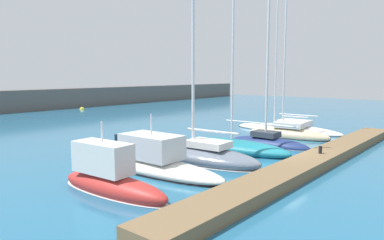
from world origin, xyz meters
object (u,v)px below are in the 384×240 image
object	(u,v)px
sailboat_teal_fourth	(234,146)
mooring_buoy_yellow	(82,109)
sailboat_slate_third	(198,154)
dock_bollard	(320,150)
sailboat_white_seventh	(288,129)
motorboat_red_nearest	(110,178)
motorboat_ivory_second	(149,161)
sailboat_navy_fifth	(269,142)
sailboat_sand_sixth	(288,133)

from	to	relation	value
sailboat_teal_fourth	mooring_buoy_yellow	distance (m)	35.25
sailboat_slate_third	dock_bollard	xyz separation A→B (m)	(4.18, -5.85, 0.35)
sailboat_slate_third	sailboat_white_seventh	size ratio (longest dim) A/B	1.07
motorboat_red_nearest	sailboat_slate_third	xyz separation A→B (m)	(7.05, 0.75, -0.21)
motorboat_ivory_second	sailboat_slate_third	world-z (taller)	sailboat_slate_third
motorboat_ivory_second	mooring_buoy_yellow	size ratio (longest dim) A/B	14.00
motorboat_ivory_second	dock_bollard	bearing A→B (deg)	-132.12
dock_bollard	sailboat_navy_fifth	bearing A→B (deg)	59.38
motorboat_ivory_second	sailboat_teal_fourth	world-z (taller)	sailboat_teal_fourth
sailboat_slate_third	dock_bollard	distance (m)	7.20
sailboat_navy_fifth	sailboat_sand_sixth	bearing A→B (deg)	-83.66
motorboat_ivory_second	sailboat_white_seventh	xyz separation A→B (m)	(17.70, 0.31, -0.30)
sailboat_navy_fifth	motorboat_red_nearest	bearing A→B (deg)	89.10
sailboat_teal_fourth	dock_bollard	xyz separation A→B (m)	(0.40, -5.73, 0.46)
sailboat_teal_fourth	sailboat_sand_sixth	bearing A→B (deg)	-96.38
sailboat_slate_third	sailboat_sand_sixth	world-z (taller)	sailboat_slate_third
sailboat_navy_fifth	sailboat_white_seventh	distance (m)	7.59
sailboat_sand_sixth	sailboat_white_seventh	xyz separation A→B (m)	(3.14, 1.53, -0.14)
motorboat_ivory_second	sailboat_slate_third	distance (m)	3.38
motorboat_red_nearest	mooring_buoy_yellow	xyz separation A→B (m)	(21.19, 34.33, -0.64)
sailboat_sand_sixth	sailboat_teal_fourth	bearing A→B (deg)	82.00
sailboat_white_seventh	mooring_buoy_yellow	xyz separation A→B (m)	(-0.25, 32.58, -0.19)
sailboat_teal_fourth	sailboat_navy_fifth	size ratio (longest dim) A/B	1.18
motorboat_red_nearest	dock_bollard	xyz separation A→B (m)	(11.24, -5.10, 0.14)
sailboat_teal_fourth	sailboat_white_seventh	size ratio (longest dim) A/B	0.88
sailboat_teal_fourth	sailboat_navy_fifth	world-z (taller)	sailboat_teal_fourth
sailboat_navy_fifth	sailboat_slate_third	bearing A→B (deg)	82.13
sailboat_navy_fifth	mooring_buoy_yellow	xyz separation A→B (m)	(7.07, 34.56, -0.27)
sailboat_sand_sixth	mooring_buoy_yellow	bearing A→B (deg)	-9.73
sailboat_white_seventh	sailboat_teal_fourth	bearing A→B (deg)	94.70
motorboat_red_nearest	sailboat_navy_fifth	bearing A→B (deg)	-94.98
sailboat_slate_third	sailboat_white_seventh	world-z (taller)	sailboat_slate_third
mooring_buoy_yellow	sailboat_teal_fourth	bearing A→B (deg)	-107.07
motorboat_red_nearest	dock_bollard	bearing A→B (deg)	-118.44
sailboat_teal_fourth	sailboat_sand_sixth	world-z (taller)	sailboat_sand_sixth
sailboat_teal_fourth	sailboat_white_seventh	xyz separation A→B (m)	(10.60, 1.12, -0.14)
sailboat_teal_fourth	sailboat_sand_sixth	xyz separation A→B (m)	(7.46, -0.41, 0.01)
motorboat_ivory_second	sailboat_navy_fifth	size ratio (longest dim) A/B	0.82
sailboat_slate_third	sailboat_sand_sixth	distance (m)	11.26
motorboat_red_nearest	sailboat_teal_fourth	world-z (taller)	sailboat_teal_fourth
sailboat_slate_third	sailboat_navy_fifth	world-z (taller)	sailboat_slate_third
sailboat_sand_sixth	sailboat_navy_fifth	bearing A→B (deg)	91.38
sailboat_white_seventh	motorboat_red_nearest	bearing A→B (deg)	93.34
motorboat_ivory_second	sailboat_white_seventh	world-z (taller)	sailboat_white_seventh
sailboat_sand_sixth	sailboat_slate_third	bearing A→B (deg)	82.44
sailboat_teal_fourth	mooring_buoy_yellow	bearing A→B (deg)	-20.34
sailboat_slate_third	dock_bollard	world-z (taller)	sailboat_slate_third
sailboat_teal_fourth	sailboat_slate_third	bearing A→B (deg)	84.94
sailboat_navy_fifth	dock_bollard	xyz separation A→B (m)	(-2.88, -4.87, 0.51)
motorboat_ivory_second	sailboat_slate_third	xyz separation A→B (m)	(3.31, -0.69, -0.05)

